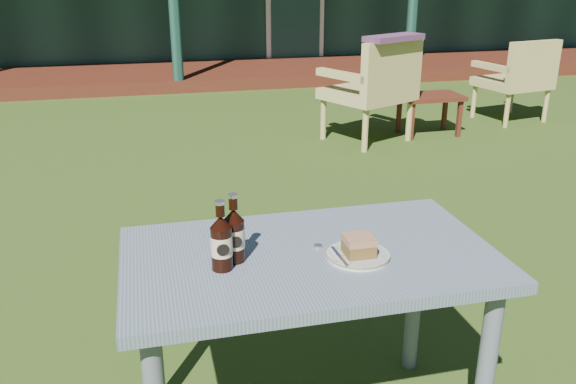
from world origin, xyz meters
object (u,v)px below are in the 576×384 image
object	(u,v)px
cafe_table	(309,280)
armchair_right	(519,76)
cake_slice	(359,245)
cola_bottle_far	(221,242)
cola_bottle_near	(234,235)
side_table	(430,101)
plate	(358,255)
armchair_left	(375,85)

from	to	relation	value
cafe_table	armchair_right	xyz separation A→B (m)	(3.39, 3.96, -0.13)
cake_slice	cola_bottle_far	world-z (taller)	cola_bottle_far
armchair_right	cafe_table	bearing A→B (deg)	-130.55
cake_slice	cola_bottle_far	size ratio (longest dim) A/B	0.41
cake_slice	cola_bottle_near	distance (m)	0.39
cake_slice	side_table	distance (m)	4.32
cake_slice	side_table	world-z (taller)	cake_slice
cafe_table	armchair_right	bearing A→B (deg)	49.45
plate	cola_bottle_far	world-z (taller)	cola_bottle_far
cola_bottle_far	side_table	distance (m)	4.52
cola_bottle_far	armchair_left	distance (m)	4.09
cake_slice	cola_bottle_near	size ratio (longest dim) A/B	0.41
cake_slice	armchair_left	xyz separation A→B (m)	(1.48, 3.63, -0.23)
plate	armchair_right	xyz separation A→B (m)	(3.25, 4.03, -0.24)
cafe_table	armchair_right	world-z (taller)	armchair_right
cola_bottle_far	armchair_left	xyz separation A→B (m)	(1.91, 3.60, -0.27)
cafe_table	armchair_left	xyz separation A→B (m)	(1.62, 3.56, -0.08)
cola_bottle_near	armchair_left	world-z (taller)	armchair_left
cake_slice	cola_bottle_far	bearing A→B (deg)	175.76
cola_bottle_near	cola_bottle_far	size ratio (longest dim) A/B	1.00
cola_bottle_far	armchair_left	size ratio (longest dim) A/B	0.23
armchair_left	side_table	bearing A→B (deg)	10.44
cola_bottle_near	side_table	xyz separation A→B (m)	(2.49, 3.67, -0.47)
cafe_table	side_table	world-z (taller)	cafe_table
cake_slice	side_table	bearing A→B (deg)	60.69
cola_bottle_near	cola_bottle_far	distance (m)	0.06
plate	armchair_left	bearing A→B (deg)	67.81
side_table	cafe_table	bearing A→B (deg)	-121.42
cake_slice	cafe_table	bearing A→B (deg)	151.57
armchair_left	armchair_right	bearing A→B (deg)	12.68
plate	side_table	distance (m)	4.31
cafe_table	plate	distance (m)	0.19
cola_bottle_near	side_table	size ratio (longest dim) A/B	0.37
side_table	cola_bottle_far	bearing A→B (deg)	-124.28
side_table	armchair_left	bearing A→B (deg)	-169.56
armchair_left	cola_bottle_near	bearing A→B (deg)	-117.65
plate	armchair_right	distance (m)	5.18
cola_bottle_far	armchair_left	world-z (taller)	armchair_left
armchair_right	plate	bearing A→B (deg)	-128.88
armchair_left	cafe_table	bearing A→B (deg)	-114.46
cafe_table	cola_bottle_near	distance (m)	0.31
cake_slice	armchair_left	world-z (taller)	armchair_left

